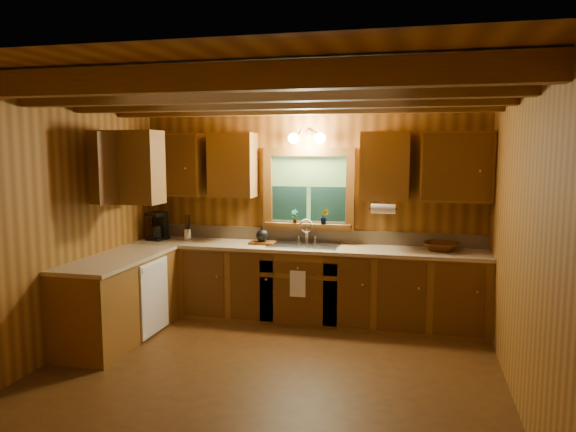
# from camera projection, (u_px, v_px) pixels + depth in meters

# --- Properties ---
(room) EXTENTS (4.20, 4.20, 4.20)m
(room) POSITION_uv_depth(u_px,v_px,m) (267.00, 232.00, 4.80)
(room) COLOR #4D2F12
(room) RESTS_ON ground
(ceiling_beams) EXTENTS (4.20, 2.54, 0.18)m
(ceiling_beams) POSITION_uv_depth(u_px,v_px,m) (266.00, 96.00, 4.66)
(ceiling_beams) COLOR brown
(ceiling_beams) RESTS_ON room
(base_cabinets) EXTENTS (4.20, 2.22, 0.86)m
(base_cabinets) POSITION_uv_depth(u_px,v_px,m) (256.00, 289.00, 6.26)
(base_cabinets) COLOR brown
(base_cabinets) RESTS_ON ground
(countertop) EXTENTS (4.20, 2.24, 0.04)m
(countertop) POSITION_uv_depth(u_px,v_px,m) (257.00, 250.00, 6.21)
(countertop) COLOR tan
(countertop) RESTS_ON base_cabinets
(backsplash) EXTENTS (4.20, 0.02, 0.16)m
(backsplash) POSITION_uv_depth(u_px,v_px,m) (309.00, 235.00, 6.66)
(backsplash) COLOR tan
(backsplash) RESTS_ON room
(dishwasher_panel) EXTENTS (0.02, 0.60, 0.80)m
(dishwasher_panel) POSITION_uv_depth(u_px,v_px,m) (155.00, 297.00, 5.91)
(dishwasher_panel) COLOR white
(dishwasher_panel) RESTS_ON base_cabinets
(upper_cabinets) EXTENTS (4.19, 1.77, 0.78)m
(upper_cabinets) POSITION_uv_depth(u_px,v_px,m) (253.00, 166.00, 6.24)
(upper_cabinets) COLOR brown
(upper_cabinets) RESTS_ON room
(window) EXTENTS (1.12, 0.08, 1.00)m
(window) POSITION_uv_depth(u_px,v_px,m) (309.00, 191.00, 6.58)
(window) COLOR brown
(window) RESTS_ON room
(window_sill) EXTENTS (1.06, 0.14, 0.04)m
(window_sill) POSITION_uv_depth(u_px,v_px,m) (308.00, 225.00, 6.58)
(window_sill) COLOR brown
(window_sill) RESTS_ON room
(wall_sconce) EXTENTS (0.45, 0.21, 0.17)m
(wall_sconce) POSITION_uv_depth(u_px,v_px,m) (307.00, 138.00, 6.38)
(wall_sconce) COLOR black
(wall_sconce) RESTS_ON room
(paper_towel_roll) EXTENTS (0.27, 0.11, 0.11)m
(paper_towel_roll) POSITION_uv_depth(u_px,v_px,m) (383.00, 209.00, 6.06)
(paper_towel_roll) COLOR white
(paper_towel_roll) RESTS_ON upper_cabinets
(dish_towel) EXTENTS (0.18, 0.01, 0.30)m
(dish_towel) POSITION_uv_depth(u_px,v_px,m) (298.00, 284.00, 6.12)
(dish_towel) COLOR white
(dish_towel) RESTS_ON base_cabinets
(sink) EXTENTS (0.82, 0.48, 0.43)m
(sink) POSITION_uv_depth(u_px,v_px,m) (304.00, 249.00, 6.40)
(sink) COLOR silver
(sink) RESTS_ON countertop
(coffee_maker) EXTENTS (0.20, 0.25, 0.35)m
(coffee_maker) POSITION_uv_depth(u_px,v_px,m) (159.00, 226.00, 6.83)
(coffee_maker) COLOR black
(coffee_maker) RESTS_ON countertop
(utensil_crock) EXTENTS (0.11, 0.11, 0.32)m
(utensil_crock) POSITION_uv_depth(u_px,v_px,m) (187.00, 234.00, 6.80)
(utensil_crock) COLOR silver
(utensil_crock) RESTS_ON countertop
(cutting_board) EXTENTS (0.30, 0.21, 0.03)m
(cutting_board) POSITION_uv_depth(u_px,v_px,m) (262.00, 243.00, 6.52)
(cutting_board) COLOR #513111
(cutting_board) RESTS_ON countertop
(teakettle) EXTENTS (0.15, 0.15, 0.19)m
(teakettle) POSITION_uv_depth(u_px,v_px,m) (262.00, 235.00, 6.51)
(teakettle) COLOR black
(teakettle) RESTS_ON cutting_board
(wicker_basket) EXTENTS (0.47, 0.47, 0.10)m
(wicker_basket) POSITION_uv_depth(u_px,v_px,m) (441.00, 246.00, 6.08)
(wicker_basket) COLOR #48230C
(wicker_basket) RESTS_ON countertop
(potted_plant_left) EXTENTS (0.09, 0.07, 0.17)m
(potted_plant_left) POSITION_uv_depth(u_px,v_px,m) (295.00, 216.00, 6.57)
(potted_plant_left) COLOR #513111
(potted_plant_left) RESTS_ON window_sill
(potted_plant_right) EXTENTS (0.10, 0.09, 0.18)m
(potted_plant_right) POSITION_uv_depth(u_px,v_px,m) (324.00, 217.00, 6.48)
(potted_plant_right) COLOR #513111
(potted_plant_right) RESTS_ON window_sill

